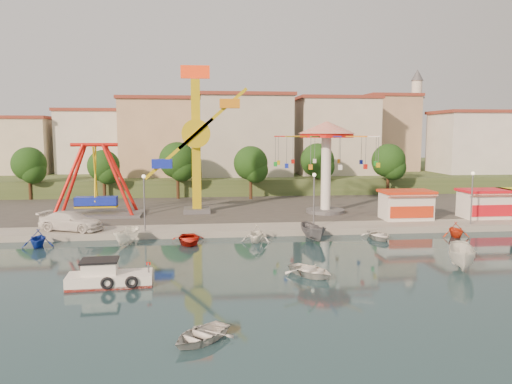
{
  "coord_description": "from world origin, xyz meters",
  "views": [
    {
      "loc": [
        -2.67,
        -33.52,
        9.67
      ],
      "look_at": [
        2.51,
        14.0,
        4.0
      ],
      "focal_mm": 35.0,
      "sensor_mm": 36.0,
      "label": 1
    }
  ],
  "objects": [
    {
      "name": "ground",
      "position": [
        0.0,
        0.0,
        0.0
      ],
      "size": [
        200.0,
        200.0,
        0.0
      ],
      "primitive_type": "plane",
      "color": "#142D37",
      "rests_on": "ground"
    },
    {
      "name": "quay_deck",
      "position": [
        0.0,
        62.0,
        0.3
      ],
      "size": [
        200.0,
        100.0,
        0.6
      ],
      "primitive_type": "cube",
      "color": "#9E998E",
      "rests_on": "ground"
    },
    {
      "name": "asphalt_pad",
      "position": [
        0.0,
        30.0,
        0.6
      ],
      "size": [
        90.0,
        28.0,
        0.01
      ],
      "primitive_type": "cube",
      "color": "#4C4944",
      "rests_on": "quay_deck"
    },
    {
      "name": "hill_terrace",
      "position": [
        0.0,
        67.0,
        1.5
      ],
      "size": [
        200.0,
        60.0,
        3.0
      ],
      "primitive_type": "cube",
      "color": "#384C26",
      "rests_on": "ground"
    },
    {
      "name": "pirate_ship_ride",
      "position": [
        -14.27,
        22.41,
        4.39
      ],
      "size": [
        10.0,
        5.0,
        8.0
      ],
      "color": "#59595E",
      "rests_on": "quay_deck"
    },
    {
      "name": "kamikaze_tower",
      "position": [
        -2.87,
        23.12,
        8.43
      ],
      "size": [
        7.74,
        3.1,
        16.5
      ],
      "color": "#59595E",
      "rests_on": "quay_deck"
    },
    {
      "name": "wave_swinger",
      "position": [
        11.33,
        21.65,
        8.2
      ],
      "size": [
        11.6,
        11.6,
        10.4
      ],
      "color": "#59595E",
      "rests_on": "quay_deck"
    },
    {
      "name": "booth_left",
      "position": [
        18.71,
        16.49,
        2.16
      ],
      "size": [
        5.4,
        3.78,
        3.08
      ],
      "color": "white",
      "rests_on": "quay_deck"
    },
    {
      "name": "booth_mid",
      "position": [
        27.55,
        16.49,
        2.16
      ],
      "size": [
        5.4,
        3.78,
        3.08
      ],
      "color": "white",
      "rests_on": "quay_deck"
    },
    {
      "name": "lamp_post_1",
      "position": [
        -8.0,
        13.0,
        3.1
      ],
      "size": [
        0.14,
        0.14,
        5.0
      ],
      "primitive_type": "cylinder",
      "color": "#59595E",
      "rests_on": "quay_deck"
    },
    {
      "name": "lamp_post_2",
      "position": [
        8.0,
        13.0,
        3.1
      ],
      "size": [
        0.14,
        0.14,
        5.0
      ],
      "primitive_type": "cylinder",
      "color": "#59595E",
      "rests_on": "quay_deck"
    },
    {
      "name": "lamp_post_3",
      "position": [
        24.0,
        13.0,
        3.1
      ],
      "size": [
        0.14,
        0.14,
        5.0
      ],
      "primitive_type": "cylinder",
      "color": "#59595E",
      "rests_on": "quay_deck"
    },
    {
      "name": "tree_0",
      "position": [
        -26.0,
        36.98,
        5.47
      ],
      "size": [
        4.6,
        4.6,
        7.19
      ],
      "color": "#382314",
      "rests_on": "quay_deck"
    },
    {
      "name": "tree_1",
      "position": [
        -16.0,
        36.24,
        5.2
      ],
      "size": [
        4.35,
        4.35,
        6.8
      ],
      "color": "#382314",
      "rests_on": "quay_deck"
    },
    {
      "name": "tree_2",
      "position": [
        -6.0,
        35.81,
        5.92
      ],
      "size": [
        5.02,
        5.02,
        7.85
      ],
      "color": "#382314",
      "rests_on": "quay_deck"
    },
    {
      "name": "tree_3",
      "position": [
        4.0,
        34.36,
        5.55
      ],
      "size": [
        4.68,
        4.68,
        7.32
      ],
      "color": "#382314",
      "rests_on": "quay_deck"
    },
    {
      "name": "tree_4",
      "position": [
        14.0,
        37.35,
        5.75
      ],
      "size": [
        4.86,
        4.86,
        7.6
      ],
      "color": "#382314",
      "rests_on": "quay_deck"
    },
    {
      "name": "tree_5",
      "position": [
        24.0,
        35.54,
        5.71
      ],
      "size": [
        4.83,
        4.83,
        7.54
      ],
      "color": "#382314",
      "rests_on": "quay_deck"
    },
    {
      "name": "building_1",
      "position": [
        -21.33,
        51.38,
        7.32
      ],
      "size": [
        12.33,
        9.01,
        8.63
      ],
      "primitive_type": "cube",
      "color": "silver",
      "rests_on": "hill_terrace"
    },
    {
      "name": "building_2",
      "position": [
        -8.19,
        51.96,
        8.62
      ],
      "size": [
        11.95,
        9.28,
        11.23
      ],
      "primitive_type": "cube",
      "color": "tan",
      "rests_on": "hill_terrace"
    },
    {
      "name": "building_3",
      "position": [
        5.6,
        48.8,
        7.6
      ],
      "size": [
        12.59,
        10.5,
        9.2
      ],
      "primitive_type": "cube",
      "color": "beige",
      "rests_on": "hill_terrace"
    },
    {
      "name": "building_4",
      "position": [
        19.07,
        52.2,
        7.62
      ],
      "size": [
        10.75,
        9.23,
        9.24
      ],
      "primitive_type": "cube",
      "color": "beige",
      "rests_on": "hill_terrace"
    },
    {
      "name": "building_5",
      "position": [
        32.37,
        50.33,
        8.61
      ],
      "size": [
        12.77,
        10.96,
        11.21
      ],
      "primitive_type": "cube",
      "color": "tan",
      "rests_on": "hill_terrace"
    },
    {
      "name": "building_6",
      "position": [
        44.15,
        48.77,
        9.18
      ],
      "size": [
        8.23,
        8.98,
        12.36
      ],
      "primitive_type": "cube",
      "color": "silver",
      "rests_on": "hill_terrace"
    },
    {
      "name": "minaret",
      "position": [
        36.0,
        54.0,
        12.55
      ],
      "size": [
        2.8,
        2.8,
        18.0
      ],
      "color": "silver",
      "rests_on": "hill_terrace"
    },
    {
      "name": "cabin_motorboat",
      "position": [
        -8.7,
        -1.85,
        0.5
      ],
      "size": [
        5.4,
        2.38,
        1.85
      ],
      "rotation": [
        0.0,
        0.0,
        0.07
      ],
      "color": "white",
      "rests_on": "ground"
    },
    {
      "name": "rowboat_a",
      "position": [
        4.61,
        -1.14,
        0.37
      ],
      "size": [
        4.13,
        4.43,
        0.75
      ],
      "primitive_type": "imported",
      "rotation": [
        0.0,
        0.0,
        0.58
      ],
      "color": "white",
      "rests_on": "ground"
    },
    {
      "name": "rowboat_b",
      "position": [
        -2.84,
        -11.13,
        0.34
      ],
      "size": [
        3.92,
        3.97,
        0.67
      ],
      "primitive_type": "imported",
      "rotation": [
        0.0,
        0.0,
        -0.75
      ],
      "color": "silver",
      "rests_on": "ground"
    },
    {
      "name": "skiff",
      "position": [
        15.71,
        -0.63,
        0.91
      ],
      "size": [
        3.56,
        5.01,
        1.81
      ],
      "primitive_type": "imported",
      "rotation": [
        0.0,
        0.0,
        -0.43
      ],
      "color": "white",
      "rests_on": "ground"
    },
    {
      "name": "van",
      "position": [
        -14.89,
        14.0,
        1.48
      ],
      "size": [
        6.54,
        4.42,
        1.76
      ],
      "primitive_type": "imported",
      "rotation": [
        0.0,
        0.0,
        1.22
      ],
      "color": "white",
      "rests_on": "quay_deck"
    },
    {
      "name": "moored_boat_1",
      "position": [
        -16.6,
        9.8,
        0.78
      ],
      "size": [
        2.97,
        3.31,
        1.57
      ],
      "primitive_type": "imported",
      "rotation": [
        0.0,
        0.0,
        0.15
      ],
      "color": "#132EA7",
      "rests_on": "ground"
    },
    {
      "name": "moored_boat_2",
      "position": [
        -9.19,
        9.8,
        0.75
      ],
      "size": [
        2.47,
        4.11,
        1.49
      ],
      "primitive_type": "imported",
      "rotation": [
        0.0,
        0.0,
        -0.28
      ],
      "color": "white",
      "rests_on": "ground"
    },
    {
      "name": "moored_boat_3",
      "position": [
        -3.9,
        9.8,
        0.41
      ],
      "size": [
        3.09,
        4.16,
        0.83
      ],
      "primitive_type": "imported",
      "rotation": [
        0.0,
        0.0,
        0.06
      ],
      "color": "#B1190E",
      "rests_on": "ground"
    },
    {
      "name": "moored_boat_4",
      "position": [
        2.07,
        9.8,
        0.78
      ],
      "size": [
        3.33,
        3.6,
        1.56
      ],
      "primitive_type": "imported",
      "rotation": [
        0.0,
        0.0,
        -0.3
      ],
      "color": "white",
      "rests_on": "ground"
    },
    {
      "name": "moored_boat_5",
      "position": [
        7.26,
        9.8,
        0.8
      ],
      "size": [
        2.26,
        4.34,
        1.6
      ],
      "primitive_type": "imported",
      "rotation": [
        0.0,
        0.0,
        0.18
      ],
      "color": "slate",
      "rests_on": "ground"
    },
    {
      "name": "moored_boat_6",
      "position": [
        13.35,
        9.8,
        0.38
      ],
      "size": [
        2.67,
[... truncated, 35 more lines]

